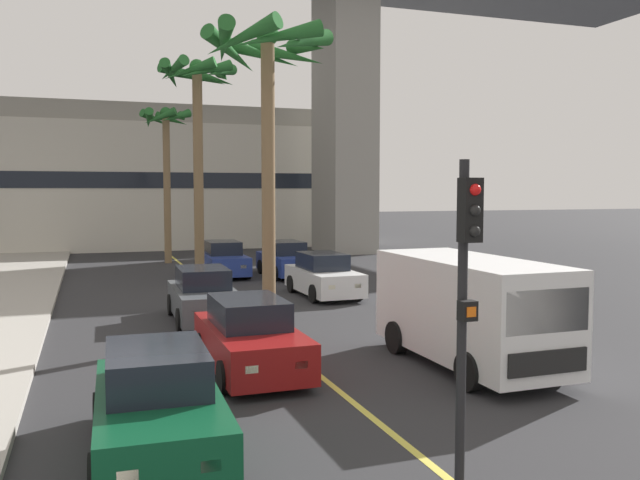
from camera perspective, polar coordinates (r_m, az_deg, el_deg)
lane_stripe_center at (r=23.45m, az=-8.08°, el=-5.14°), size 0.14×56.00×0.01m
pier_building_backdrop at (r=46.82m, az=-13.81°, el=5.10°), size 28.25×8.04×9.31m
car_queue_front at (r=24.04m, az=0.29°, el=-3.14°), size 1.88×4.13×1.56m
car_queue_second at (r=29.94m, az=-8.31°, el=-1.71°), size 1.86×4.11×1.56m
car_queue_third at (r=19.80m, az=-9.99°, el=-4.81°), size 1.90×4.13×1.56m
car_queue_fourth at (r=29.62m, az=-2.94°, el=-1.74°), size 1.90×4.13×1.56m
car_queue_fifth at (r=10.11m, az=-13.78°, el=-13.77°), size 1.93×4.15×1.56m
car_queue_sixth at (r=14.18m, az=-6.04°, el=-8.41°), size 1.86×4.11×1.56m
delivery_van at (r=14.79m, az=12.70°, el=-5.72°), size 2.20×5.27×2.36m
traffic_light_median_near at (r=8.13m, az=12.41°, el=-3.72°), size 0.24×0.37×4.20m
palm_tree_near_median at (r=27.65m, az=-10.46°, el=11.67°), size 3.23×3.29×9.07m
palm_tree_mid_median at (r=35.81m, az=-13.09°, el=8.30°), size 2.65×2.78×8.15m
palm_tree_far_median at (r=18.17m, az=-4.58°, el=13.81°), size 3.58×3.59×8.24m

